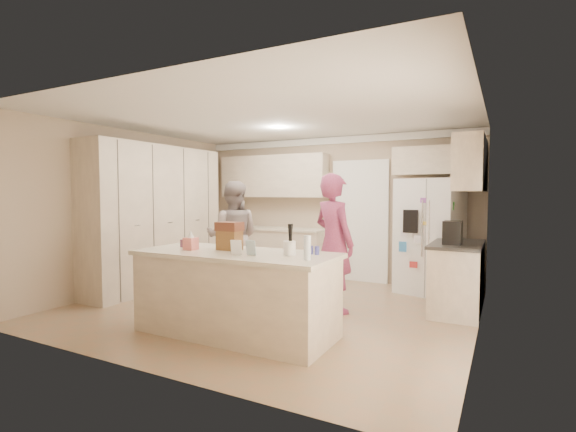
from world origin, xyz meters
The scene contains 41 objects.
floor centered at (0.00, 0.00, -0.01)m, with size 5.20×4.60×0.02m, color #8D6F51.
ceiling centered at (0.00, 0.00, 2.61)m, with size 5.20×4.60×0.02m, color white.
wall_back centered at (0.00, 2.31, 1.30)m, with size 5.20×0.02×2.60m, color tan.
wall_front centered at (0.00, -2.31, 1.30)m, with size 5.20×0.02×2.60m, color tan.
wall_left centered at (-2.61, 0.00, 1.30)m, with size 0.02×4.60×2.60m, color tan.
wall_right centered at (2.61, 0.00, 1.30)m, with size 0.02×4.60×2.60m, color tan.
crown_back centered at (0.00, 2.26, 2.53)m, with size 5.20×0.08×0.12m, color white.
pantry_bank centered at (-2.30, 0.20, 1.18)m, with size 0.60×2.60×2.35m, color beige.
back_base_cab centered at (-1.15, 2.00, 0.44)m, with size 2.20×0.60×0.88m, color beige.
back_countertop centered at (-1.15, 1.99, 0.90)m, with size 2.24×0.63×0.04m, color beige.
back_upper_cab centered at (-1.15, 2.12, 1.90)m, with size 2.20×0.35×0.80m, color beige.
doorway_opening centered at (0.55, 2.28, 1.05)m, with size 0.90×0.06×2.10m, color black.
doorway_casing centered at (0.55, 2.24, 1.05)m, with size 1.02×0.03×2.22m, color white.
wall_frame_upper centered at (0.02, 2.27, 1.55)m, with size 0.15×0.02×0.20m, color brown.
wall_frame_lower centered at (0.02, 2.27, 1.28)m, with size 0.15×0.02×0.20m, color brown.
refrigerator centered at (1.80, 1.88, 0.90)m, with size 0.90×0.70×1.80m, color white.
fridge_seam centered at (1.80, 1.53, 0.90)m, with size 0.01×0.02×1.78m, color gray.
fridge_dispenser centered at (1.58, 1.52, 1.15)m, with size 0.22×0.03×0.35m, color black.
fridge_handle_l centered at (1.75, 1.51, 1.05)m, with size 0.02×0.02×0.85m, color silver.
fridge_handle_r centered at (1.85, 1.51, 1.05)m, with size 0.02×0.02×0.85m, color silver.
over_fridge_cab centered at (1.65, 2.12, 2.10)m, with size 0.95×0.35×0.45m, color beige.
right_base_cab centered at (2.30, 1.00, 0.44)m, with size 0.60×1.20×0.88m, color beige.
right_countertop centered at (2.29, 1.00, 0.90)m, with size 0.63×1.24×0.04m, color #2D2B28.
right_upper_cab centered at (2.43, 1.20, 1.95)m, with size 0.35×1.50×0.70m, color beige.
coffee_maker centered at (2.25, 0.80, 1.07)m, with size 0.22×0.28×0.30m, color black.
island_base centered at (0.20, -1.10, 0.44)m, with size 2.20×0.90×0.88m, color beige.
island_top centered at (0.20, -1.10, 0.90)m, with size 2.28×0.96×0.05m, color beige.
utensil_crock centered at (0.85, -1.05, 1.00)m, with size 0.13×0.13×0.15m, color white.
tissue_box centered at (-0.35, -1.20, 1.00)m, with size 0.13×0.13×0.14m, color #EA7670.
tissue_plume centered at (-0.35, -1.20, 1.10)m, with size 0.08×0.08×0.08m, color white.
dollhouse_body centered at (0.05, -1.00, 1.04)m, with size 0.26×0.18×0.22m, color brown.
dollhouse_roof centered at (0.05, -1.00, 1.20)m, with size 0.28×0.20×0.10m, color #592D1E.
jam_jar centered at (-0.60, -1.05, 0.97)m, with size 0.07×0.07×0.09m, color #59263F.
greeting_card_a centered at (0.35, -1.30, 1.01)m, with size 0.12×0.01×0.16m, color white.
greeting_card_b centered at (0.50, -1.25, 1.01)m, with size 0.12×0.01×0.16m, color silver.
water_bottle centered at (1.15, -1.25, 1.04)m, with size 0.07×0.07×0.24m, color silver.
shaker_salt centered at (1.02, -0.88, 0.97)m, with size 0.05×0.05×0.09m, color #3B3C98.
shaker_pepper centered at (1.09, -0.88, 0.97)m, with size 0.05×0.05×0.09m, color #3B3C98.
teen_boy centered at (-1.00, 0.55, 0.88)m, with size 0.86×0.67×1.76m, color gray.
teen_girl centered at (0.84, 0.25, 0.92)m, with size 0.67×0.44×1.83m, color #9F4487.
fridge_magnets centered at (1.80, 1.52, 0.90)m, with size 0.76×0.02×1.44m, color tan, non-canonical shape.
Camera 1 is at (2.85, -4.90, 1.57)m, focal length 26.00 mm.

